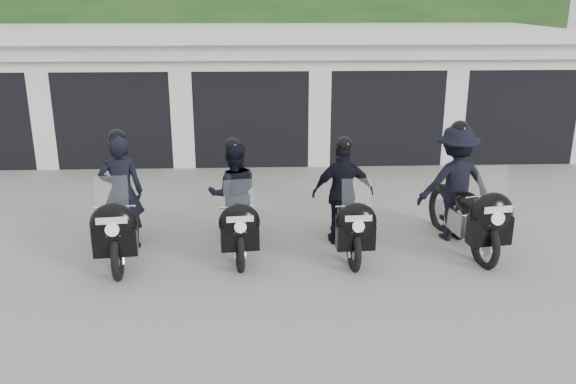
{
  "coord_description": "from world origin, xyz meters",
  "views": [
    {
      "loc": [
        0.26,
        -8.18,
        3.82
      ],
      "look_at": [
        0.62,
        0.31,
        1.05
      ],
      "focal_mm": 38.0,
      "sensor_mm": 36.0,
      "label": 1
    }
  ],
  "objects_px": {
    "police_bike_b": "(235,202)",
    "police_bike_d": "(460,191)",
    "police_bike_a": "(120,207)",
    "police_bike_c": "(345,201)"
  },
  "relations": [
    {
      "from": "police_bike_b",
      "to": "police_bike_d",
      "type": "distance_m",
      "value": 3.55
    },
    {
      "from": "police_bike_b",
      "to": "police_bike_c",
      "type": "distance_m",
      "value": 1.71
    },
    {
      "from": "police_bike_c",
      "to": "police_bike_d",
      "type": "distance_m",
      "value": 1.84
    },
    {
      "from": "police_bike_b",
      "to": "police_bike_a",
      "type": "bearing_deg",
      "value": -179.39
    },
    {
      "from": "police_bike_a",
      "to": "police_bike_b",
      "type": "height_order",
      "value": "police_bike_a"
    },
    {
      "from": "police_bike_a",
      "to": "police_bike_d",
      "type": "xyz_separation_m",
      "value": [
        5.25,
        0.3,
        0.08
      ]
    },
    {
      "from": "police_bike_b",
      "to": "police_bike_d",
      "type": "height_order",
      "value": "police_bike_d"
    },
    {
      "from": "police_bike_d",
      "to": "police_bike_a",
      "type": "bearing_deg",
      "value": 174.62
    },
    {
      "from": "police_bike_a",
      "to": "police_bike_b",
      "type": "distance_m",
      "value": 1.72
    },
    {
      "from": "police_bike_a",
      "to": "police_bike_c",
      "type": "distance_m",
      "value": 3.42
    }
  ]
}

